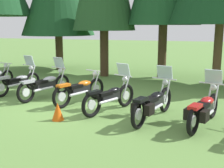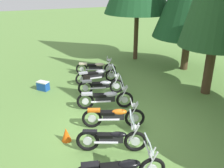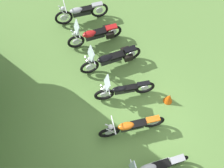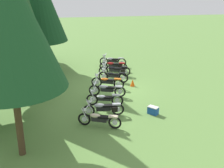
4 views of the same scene
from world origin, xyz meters
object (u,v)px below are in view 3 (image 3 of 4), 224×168
(motorcycle_3, at_px, (153,168))
(motorcycle_4, at_px, (131,126))
(motorcycle_7, at_px, (95,35))
(motorcycle_5, at_px, (124,90))
(motorcycle_8, at_px, (81,12))
(traffic_cone, at_px, (169,98))
(motorcycle_6, at_px, (112,59))

(motorcycle_3, bearing_deg, motorcycle_4, -82.71)
(motorcycle_4, distance_m, motorcycle_7, 3.95)
(motorcycle_5, bearing_deg, motorcycle_8, -75.49)
(motorcycle_7, height_order, traffic_cone, motorcycle_7)
(motorcycle_4, height_order, motorcycle_7, motorcycle_7)
(motorcycle_6, bearing_deg, motorcycle_7, -81.09)
(motorcycle_4, bearing_deg, motorcycle_7, -84.10)
(motorcycle_6, bearing_deg, motorcycle_4, 83.48)
(motorcycle_5, xyz_separation_m, motorcycle_6, (1.31, -0.38, 0.02))
(motorcycle_4, xyz_separation_m, motorcycle_5, (1.21, -0.57, 0.00))
(motorcycle_3, relative_size, motorcycle_5, 1.10)
(motorcycle_3, distance_m, motorcycle_8, 6.68)
(motorcycle_5, distance_m, traffic_cone, 1.62)
(motorcycle_7, distance_m, motorcycle_8, 1.30)
(motorcycle_4, xyz_separation_m, traffic_cone, (0.13, -1.76, -0.22))
(motorcycle_3, bearing_deg, traffic_cone, -124.61)
(motorcycle_8, height_order, traffic_cone, motorcycle_8)
(motorcycle_7, bearing_deg, motorcycle_6, 101.26)
(motorcycle_4, height_order, motorcycle_8, motorcycle_8)
(motorcycle_4, bearing_deg, motorcycle_6, -89.08)
(motorcycle_6, distance_m, traffic_cone, 2.53)
(motorcycle_8, bearing_deg, motorcycle_4, 95.45)
(motorcycle_8, xyz_separation_m, traffic_cone, (-4.96, -0.54, -0.23))
(motorcycle_5, distance_m, motorcycle_6, 1.36)
(motorcycle_7, xyz_separation_m, traffic_cone, (-3.67, -0.69, -0.22))
(motorcycle_4, bearing_deg, traffic_cone, -154.06)
(motorcycle_5, height_order, motorcycle_8, motorcycle_5)
(motorcycle_6, relative_size, motorcycle_8, 1.09)
(motorcycle_6, bearing_deg, motorcycle_3, 87.00)
(motorcycle_3, relative_size, motorcycle_4, 1.05)
(motorcycle_3, height_order, motorcycle_6, motorcycle_6)
(motorcycle_3, xyz_separation_m, motorcycle_5, (2.63, -0.83, -0.02))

